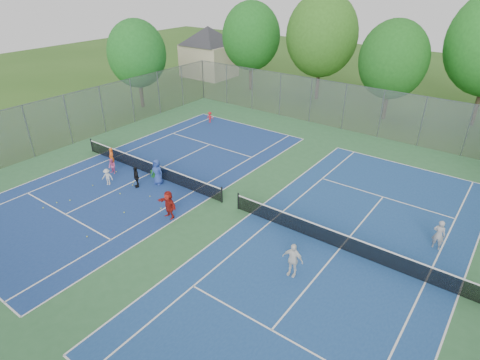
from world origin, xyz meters
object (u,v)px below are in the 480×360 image
at_px(net_left, 149,168).
at_px(instructor, 439,235).
at_px(ball_hopper, 153,174).
at_px(net_right, 341,241).
at_px(ball_crate, 164,171).

relative_size(net_left, instructor, 7.83).
height_order(ball_hopper, instructor, instructor).
distance_m(net_left, ball_hopper, 0.64).
distance_m(net_right, ball_hopper, 13.42).
height_order(net_right, ball_crate, net_right).
height_order(net_right, ball_hopper, net_right).
relative_size(net_left, net_right, 1.00).
distance_m(net_right, ball_crate, 13.39).
height_order(net_left, net_right, same).
xyz_separation_m(net_left, ball_crate, (0.64, 0.73, -0.31)).
relative_size(net_left, ball_hopper, 26.17).
bearing_deg(instructor, net_left, 11.11).
relative_size(net_left, ball_crate, 38.27).
bearing_deg(ball_hopper, net_left, 165.48).
bearing_deg(net_right, ball_crate, 176.86).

